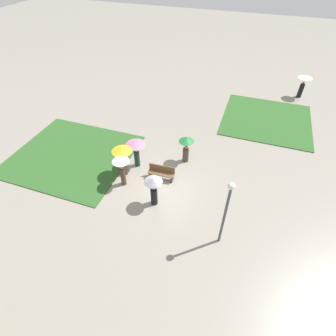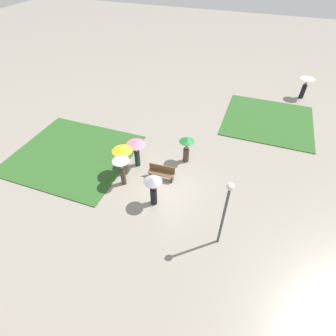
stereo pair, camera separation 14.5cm
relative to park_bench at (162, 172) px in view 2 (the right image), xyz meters
name	(u,v)px [view 2 (the right image)]	position (x,y,z in m)	size (l,w,h in m)	color
ground_plane	(164,187)	(0.39, -0.64, -0.46)	(90.00, 90.00, 0.00)	gray
lawn_patch_near	(73,154)	(-6.32, 0.04, -0.43)	(7.51, 6.84, 0.06)	#2D5B26
lawn_patch_far	(268,120)	(5.55, 8.79, -0.43)	(6.58, 6.49, 0.06)	#2D5B26
park_bench	(162,172)	(0.00, 0.00, 0.00)	(1.59, 0.50, 0.90)	brown
lamp_post	(226,207)	(4.08, -3.12, 2.12)	(0.32, 0.32, 3.97)	#474C51
crowd_person_green	(187,146)	(0.90, 2.00, 0.76)	(0.95, 0.95, 1.80)	#47382D
crowd_person_pink	(136,148)	(-1.84, 0.59, 0.89)	(1.18, 1.18, 1.83)	#1E3328
crowd_person_grey	(153,187)	(0.30, -1.97, 0.82)	(0.97, 0.97, 1.89)	black
crowd_person_white	(121,165)	(-1.91, -1.18, 1.00)	(0.96, 0.96, 1.99)	#47382D
crowd_person_yellow	(123,154)	(-2.25, -0.36, 1.05)	(1.18, 1.18, 2.01)	#47382D
lone_walker_far_path	(306,83)	(7.99, 13.66, 0.94)	(1.19, 1.19, 1.97)	black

